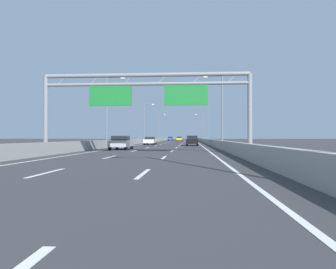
{
  "coord_description": "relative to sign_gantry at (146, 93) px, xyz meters",
  "views": [
    {
      "loc": [
        3.5,
        1.36,
        1.33
      ],
      "look_at": [
        -0.51,
        57.28,
        1.79
      ],
      "focal_mm": 33.16,
      "sensor_mm": 36.0,
      "label": 1
    }
  ],
  "objects": [
    {
      "name": "lane_dash_right_9",
      "position": [
        1.76,
        59.08,
        -4.81
      ],
      "size": [
        0.16,
        3.0,
        0.01
      ],
      "primitive_type": "cube",
      "color": "white",
      "rests_on": "ground_plane"
    },
    {
      "name": "streetlamp_right_mid",
      "position": [
        7.42,
        16.87,
        0.58
      ],
      "size": [
        2.58,
        0.28,
        9.5
      ],
      "color": "slate",
      "rests_on": "ground_plane"
    },
    {
      "name": "streetlamp_right_distant",
      "position": [
        7.42,
        84.91,
        0.58
      ],
      "size": [
        2.58,
        0.28,
        9.5
      ],
      "color": "slate",
      "rests_on": "ground_plane"
    },
    {
      "name": "streetlamp_right_far",
      "position": [
        7.42,
        50.89,
        0.58
      ],
      "size": [
        2.58,
        0.28,
        9.5
      ],
      "color": "slate",
      "rests_on": "ground_plane"
    },
    {
      "name": "lane_dash_right_16",
      "position": [
        1.76,
        122.08,
        -4.81
      ],
      "size": [
        0.16,
        3.0,
        0.01
      ],
      "primitive_type": "cube",
      "color": "white",
      "rests_on": "ground_plane"
    },
    {
      "name": "white_car",
      "position": [
        -3.4,
        28.84,
        -4.11
      ],
      "size": [
        1.76,
        4.57,
        1.36
      ],
      "color": "silver",
      "rests_on": "ground_plane"
    },
    {
      "name": "yellow_car",
      "position": [
        -0.28,
        82.4,
        -4.09
      ],
      "size": [
        1.85,
        4.24,
        1.43
      ],
      "color": "yellow",
      "rests_on": "ground_plane"
    },
    {
      "name": "ground_plane",
      "position": [
        -0.04,
        74.58,
        -4.82
      ],
      "size": [
        260.0,
        260.0,
        0.0
      ],
      "primitive_type": "plane",
      "color": "#38383A"
    },
    {
      "name": "lane_dash_left_3",
      "position": [
        -1.84,
        5.08,
        -4.81
      ],
      "size": [
        0.16,
        3.0,
        0.01
      ],
      "primitive_type": "cube",
      "color": "white",
      "rests_on": "ground_plane"
    },
    {
      "name": "streetlamp_left_far",
      "position": [
        -7.51,
        50.89,
        0.58
      ],
      "size": [
        2.58,
        0.28,
        9.5
      ],
      "color": "slate",
      "rests_on": "ground_plane"
    },
    {
      "name": "lane_dash_left_17",
      "position": [
        -1.84,
        131.08,
        -4.81
      ],
      "size": [
        0.16,
        3.0,
        0.01
      ],
      "primitive_type": "cube",
      "color": "white",
      "rests_on": "ground_plane"
    },
    {
      "name": "lane_dash_right_11",
      "position": [
        1.76,
        77.08,
        -4.81
      ],
      "size": [
        0.16,
        3.0,
        0.01
      ],
      "primitive_type": "cube",
      "color": "white",
      "rests_on": "ground_plane"
    },
    {
      "name": "lane_dash_right_3",
      "position": [
        1.76,
        5.08,
        -4.81
      ],
      "size": [
        0.16,
        3.0,
        0.01
      ],
      "primitive_type": "cube",
      "color": "white",
      "rests_on": "ground_plane"
    },
    {
      "name": "lane_dash_right_6",
      "position": [
        1.76,
        32.08,
        -4.81
      ],
      "size": [
        0.16,
        3.0,
        0.01
      ],
      "primitive_type": "cube",
      "color": "white",
      "rests_on": "ground_plane"
    },
    {
      "name": "lane_dash_right_17",
      "position": [
        1.76,
        131.08,
        -4.81
      ],
      "size": [
        0.16,
        3.0,
        0.01
      ],
      "primitive_type": "cube",
      "color": "white",
      "rests_on": "ground_plane"
    },
    {
      "name": "barrier_right",
      "position": [
        6.86,
        84.58,
        -4.35
      ],
      "size": [
        0.45,
        220.0,
        0.95
      ],
      "color": "#9E9E99",
      "rests_on": "ground_plane"
    },
    {
      "name": "black_car",
      "position": [
        3.75,
        23.17,
        -4.05
      ],
      "size": [
        1.79,
        4.33,
        1.54
      ],
      "color": "black",
      "rests_on": "ground_plane"
    },
    {
      "name": "lane_dash_left_14",
      "position": [
        -1.84,
        104.08,
        -4.81
      ],
      "size": [
        0.16,
        3.0,
        0.01
      ],
      "primitive_type": "cube",
      "color": "white",
      "rests_on": "ground_plane"
    },
    {
      "name": "lane_dash_right_14",
      "position": [
        1.76,
        104.08,
        -4.81
      ],
      "size": [
        0.16,
        3.0,
        0.01
      ],
      "primitive_type": "cube",
      "color": "white",
      "rests_on": "ground_plane"
    },
    {
      "name": "lane_dash_left_16",
      "position": [
        -1.84,
        122.08,
        -4.81
      ],
      "size": [
        0.16,
        3.0,
        0.01
      ],
      "primitive_type": "cube",
      "color": "white",
      "rests_on": "ground_plane"
    },
    {
      "name": "silver_car",
      "position": [
        -3.89,
        8.54,
        -4.08
      ],
      "size": [
        1.88,
        4.26,
        1.46
      ],
      "color": "#A8ADB2",
      "rests_on": "ground_plane"
    },
    {
      "name": "lane_dash_left_1",
      "position": [
        -1.84,
        -12.92,
        -4.81
      ],
      "size": [
        0.16,
        3.0,
        0.01
      ],
      "primitive_type": "cube",
      "color": "white",
      "rests_on": "ground_plane"
    },
    {
      "name": "lane_dash_left_13",
      "position": [
        -1.84,
        95.08,
        -4.81
      ],
      "size": [
        0.16,
        3.0,
        0.01
      ],
      "primitive_type": "cube",
      "color": "white",
      "rests_on": "ground_plane"
    },
    {
      "name": "lane_dash_right_12",
      "position": [
        1.76,
        86.08,
        -4.81
      ],
      "size": [
        0.16,
        3.0,
        0.01
      ],
      "primitive_type": "cube",
      "color": "white",
      "rests_on": "ground_plane"
    },
    {
      "name": "lane_dash_left_8",
      "position": [
        -1.84,
        50.08,
        -4.81
      ],
      "size": [
        0.16,
        3.0,
        0.01
      ],
      "primitive_type": "cube",
      "color": "white",
      "rests_on": "ground_plane"
    },
    {
      "name": "lane_dash_left_4",
      "position": [
        -1.84,
        14.08,
        -4.81
      ],
      "size": [
        0.16,
        3.0,
        0.01
      ],
      "primitive_type": "cube",
      "color": "white",
      "rests_on": "ground_plane"
    },
    {
      "name": "lane_dash_right_2",
      "position": [
        1.76,
        -3.92,
        -4.81
      ],
      "size": [
        0.16,
        3.0,
        0.01
      ],
      "primitive_type": "cube",
      "color": "white",
      "rests_on": "ground_plane"
    },
    {
      "name": "lane_dash_right_13",
      "position": [
        1.76,
        95.08,
        -4.81
      ],
      "size": [
        0.16,
        3.0,
        0.01
      ],
      "primitive_type": "cube",
      "color": "white",
      "rests_on": "ground_plane"
    },
    {
      "name": "edge_line_right",
      "position": [
        5.21,
        62.58,
        -4.81
      ],
      "size": [
        0.16,
        176.0,
        0.01
      ],
      "primitive_type": "cube",
      "color": "white",
      "rests_on": "ground_plane"
    },
    {
      "name": "barrier_left",
      "position": [
        -6.94,
        84.58,
        -4.35
      ],
      "size": [
        0.45,
        220.0,
        0.95
      ],
      "color": "#9E9E99",
      "rests_on": "ground_plane"
    },
    {
      "name": "edge_line_left",
      "position": [
        -5.29,
        62.58,
        -4.81
      ],
      "size": [
        0.16,
        176.0,
        0.01
      ],
      "primitive_type": "cube",
      "color": "white",
      "rests_on": "ground_plane"
    },
    {
      "name": "lane_dash_left_6",
      "position": [
        -1.84,
        32.08,
        -4.81
      ],
      "size": [
        0.16,
        3.0,
        0.01
      ],
      "primitive_type": "cube",
      "color": "white",
      "rests_on": "ground_plane"
    },
    {
      "name": "sign_gantry",
      "position": [
        0.0,
        0.0,
        0.0
      ],
      "size": [
        16.48,
        0.36,
        6.36
      ],
      "color": "gray",
      "rests_on": "ground_plane"
    },
    {
      "name": "lane_dash_right_5",
      "position": [
        1.76,
        23.08,
        -4.81
      ],
      "size": [
        0.16,
        3.0,
        0.01
      ],
      "primitive_type": "cube",
      "color": "white",
      "rests_on": "ground_plane"
    },
    {
      "name": "lane_dash_left_9",
      "position": [
        -1.84,
        59.08,
        -4.81
      ],
      "size": [
        0.16,
        3.0,
        0.01
      ],
      "primitive_type": "cube",
      "color": "white",
      "rests_on": "ground_plane"
    },
    {
      "name": "lane_dash_left_10",
      "position": [
        -1.84,
        68.08,
        -4.81
      ],
      "size": [
        0.16,
        3.0,
        0.01
      ],
      "primitive_type": "cube",
      "color": "white",
      "rests_on": "ground_plane"
    },
    {
      "name": "orange_car",
      "position": [
        3.79,
        99.63,
        -4.08
      ],
      "size": [
        1.76,
        4.27,
        1.44
      ],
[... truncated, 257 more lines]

